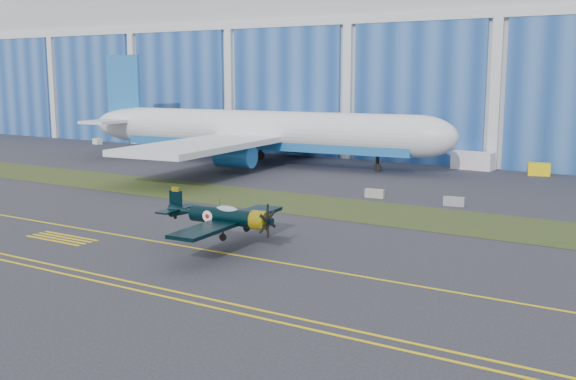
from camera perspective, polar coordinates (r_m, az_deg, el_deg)
The scene contains 14 objects.
ground at distance 50.26m, azimuth 2.17°, elevation -4.80°, with size 260.00×260.00×0.00m, color #31313A.
grass_median at distance 62.52m, azimuth 8.49°, elevation -1.99°, with size 260.00×10.00×0.02m, color #475128.
hangar at distance 116.68m, azimuth 20.13°, elevation 10.29°, with size 220.00×45.70×30.00m.
taxiway_centreline at distance 46.11m, azimuth -0.91°, elevation -6.12°, with size 200.00×0.20×0.02m, color yellow.
edge_line_near at distance 38.81m, azimuth -8.57°, elevation -9.31°, with size 80.00×0.20×0.02m, color yellow.
edge_line_far at distance 39.53m, azimuth -7.63°, elevation -8.93°, with size 80.00×0.20×0.02m, color yellow.
hold_short_ladder at distance 55.56m, azimuth -18.60°, elevation -3.89°, with size 6.00×2.40×0.02m, color yellow, non-canonical shape.
warbird at distance 48.91m, azimuth -5.54°, elevation -2.21°, with size 10.64×12.56×3.55m.
jetliner at distance 95.69m, azimuth -2.14°, elevation 8.63°, with size 66.42×57.89×21.61m.
shipping_container at distance 94.26m, azimuth 15.38°, elevation 2.41°, with size 5.47×2.19×2.37m, color white.
tug at distance 91.24m, azimuth 20.47°, elevation 1.66°, with size 2.66×1.66×1.55m, color yellow.
cart at distance 129.19m, azimuth -15.84°, elevation 3.99°, with size 1.76×1.06×1.06m, color silver.
barrier_a at distance 70.43m, azimuth 7.34°, elevation -0.29°, with size 2.00×0.60×0.90m, color #9A9D94.
barrier_b at distance 67.42m, azimuth 13.87°, elevation -0.95°, with size 2.00×0.60×0.90m, color gray.
Camera 1 is at (23.87, -42.40, 12.58)m, focal length 42.00 mm.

